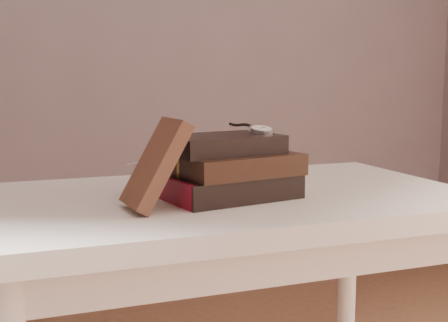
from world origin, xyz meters
name	(u,v)px	position (x,y,z in m)	size (l,w,h in m)	color
table	(232,235)	(0.00, 0.35, 0.66)	(1.00, 0.60, 0.75)	silver
book_stack	(229,168)	(-0.02, 0.31, 0.81)	(0.29, 0.22, 0.13)	black
journal	(156,164)	(-0.19, 0.25, 0.83)	(0.03, 0.11, 0.18)	#3C2017
pocket_watch	(260,129)	(0.05, 0.31, 0.89)	(0.06, 0.16, 0.02)	silver
eyeglasses	(170,160)	(-0.13, 0.38, 0.82)	(0.13, 0.14, 0.05)	silver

